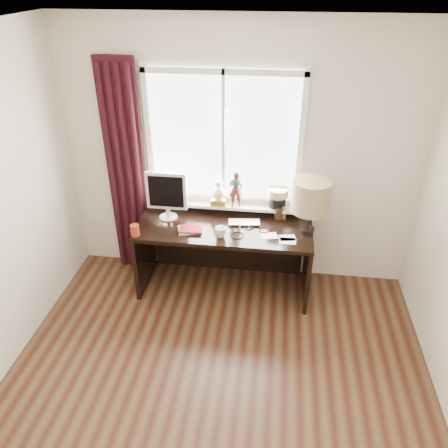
# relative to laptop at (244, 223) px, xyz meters

# --- Properties ---
(floor) EXTENTS (3.50, 4.00, 0.00)m
(floor) POSITION_rel_laptop_xyz_m (-0.09, -1.70, -0.76)
(floor) COLOR #4C341E
(floor) RESTS_ON ground
(ceiling) EXTENTS (3.50, 4.00, 0.00)m
(ceiling) POSITION_rel_laptop_xyz_m (-0.09, -1.70, 1.84)
(ceiling) COLOR white
(ceiling) RESTS_ON wall_back
(wall_back) EXTENTS (3.50, 0.00, 2.60)m
(wall_back) POSITION_rel_laptop_xyz_m (-0.09, 0.30, 0.54)
(wall_back) COLOR beige
(wall_back) RESTS_ON ground
(laptop) EXTENTS (0.33, 0.23, 0.02)m
(laptop) POSITION_rel_laptop_xyz_m (0.00, 0.00, 0.00)
(laptop) COLOR silver
(laptop) RESTS_ON desk
(mug) EXTENTS (0.13, 0.12, 0.10)m
(mug) POSITION_rel_laptop_xyz_m (-0.20, -0.26, 0.04)
(mug) COLOR white
(mug) RESTS_ON desk
(red_cup) EXTENTS (0.08, 0.08, 0.11)m
(red_cup) POSITION_rel_laptop_xyz_m (-0.99, -0.35, 0.04)
(red_cup) COLOR maroon
(red_cup) RESTS_ON desk
(window) EXTENTS (1.52, 0.20, 1.40)m
(window) POSITION_rel_laptop_xyz_m (-0.23, 0.25, 0.54)
(window) COLOR white
(window) RESTS_ON ground
(curtain) EXTENTS (0.38, 0.09, 2.25)m
(curtain) POSITION_rel_laptop_xyz_m (-1.22, 0.21, 0.35)
(curtain) COLOR black
(curtain) RESTS_ON floor
(desk) EXTENTS (1.70, 0.70, 0.75)m
(desk) POSITION_rel_laptop_xyz_m (-0.19, 0.03, -0.26)
(desk) COLOR black
(desk) RESTS_ON floor
(monitor) EXTENTS (0.40, 0.18, 0.49)m
(monitor) POSITION_rel_laptop_xyz_m (-0.77, 0.01, 0.27)
(monitor) COLOR beige
(monitor) RESTS_ON desk
(notebook_stack) EXTENTS (0.26, 0.21, 0.03)m
(notebook_stack) POSITION_rel_laptop_xyz_m (-0.50, -0.20, 0.00)
(notebook_stack) COLOR beige
(notebook_stack) RESTS_ON desk
(brush_holder) EXTENTS (0.09, 0.09, 0.25)m
(brush_holder) POSITION_rel_laptop_xyz_m (0.33, 0.15, 0.05)
(brush_holder) COLOR black
(brush_holder) RESTS_ON desk
(icon_frame) EXTENTS (0.10, 0.04, 0.13)m
(icon_frame) POSITION_rel_laptop_xyz_m (0.35, 0.15, 0.05)
(icon_frame) COLOR gold
(icon_frame) RESTS_ON desk
(table_lamp) EXTENTS (0.35, 0.35, 0.52)m
(table_lamp) POSITION_rel_laptop_xyz_m (0.60, -0.06, 0.35)
(table_lamp) COLOR black
(table_lamp) RESTS_ON desk
(loose_papers) EXTENTS (0.34, 0.20, 0.00)m
(loose_papers) POSITION_rel_laptop_xyz_m (0.36, -0.22, -0.01)
(loose_papers) COLOR white
(loose_papers) RESTS_ON desk
(desk_cables) EXTENTS (0.42, 0.32, 0.01)m
(desk_cables) POSITION_rel_laptop_xyz_m (0.05, -0.15, -0.01)
(desk_cables) COLOR black
(desk_cables) RESTS_ON desk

